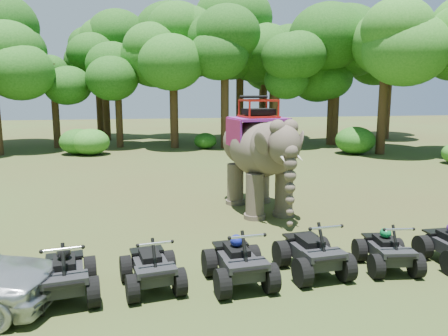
{
  "coord_description": "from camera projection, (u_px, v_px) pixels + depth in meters",
  "views": [
    {
      "loc": [
        -2.29,
        -11.01,
        4.11
      ],
      "look_at": [
        0.0,
        1.2,
        1.9
      ],
      "focal_mm": 35.0,
      "sensor_mm": 36.0,
      "label": 1
    }
  ],
  "objects": [
    {
      "name": "ground",
      "position": [
        232.0,
        245.0,
        11.78
      ],
      "size": [
        110.0,
        110.0,
        0.0
      ],
      "primitive_type": "plane",
      "color": "#47381E",
      "rests_on": "ground"
    },
    {
      "name": "elephant",
      "position": [
        259.0,
        154.0,
        14.95
      ],
      "size": [
        2.59,
        4.87,
        3.92
      ],
      "primitive_type": null,
      "rotation": [
        0.0,
        0.0,
        0.12
      ],
      "color": "brown",
      "rests_on": "ground"
    },
    {
      "name": "atv_0",
      "position": [
        65.0,
        268.0,
        8.66
      ],
      "size": [
        1.49,
        1.88,
        1.26
      ],
      "primitive_type": null,
      "rotation": [
        0.0,
        0.0,
        0.16
      ],
      "color": "black",
      "rests_on": "ground"
    },
    {
      "name": "atv_1",
      "position": [
        151.0,
        261.0,
        9.12
      ],
      "size": [
        1.4,
        1.77,
        1.19
      ],
      "primitive_type": null,
      "rotation": [
        0.0,
        0.0,
        0.15
      ],
      "color": "black",
      "rests_on": "ground"
    },
    {
      "name": "atv_2",
      "position": [
        239.0,
        255.0,
        9.31
      ],
      "size": [
        1.41,
        1.84,
        1.29
      ],
      "primitive_type": null,
      "rotation": [
        0.0,
        0.0,
        0.08
      ],
      "color": "black",
      "rests_on": "ground"
    },
    {
      "name": "atv_3",
      "position": [
        313.0,
        246.0,
        9.86
      ],
      "size": [
        1.43,
        1.86,
        1.3
      ],
      "primitive_type": null,
      "rotation": [
        0.0,
        0.0,
        0.09
      ],
      "color": "black",
      "rests_on": "ground"
    },
    {
      "name": "atv_4",
      "position": [
        387.0,
        245.0,
        10.12
      ],
      "size": [
        1.31,
        1.68,
        1.15
      ],
      "primitive_type": null,
      "rotation": [
        0.0,
        0.0,
        -0.12
      ],
      "color": "black",
      "rests_on": "ground"
    },
    {
      "name": "tree_0",
      "position": [
        174.0,
        84.0,
        31.01
      ],
      "size": [
        6.43,
        6.43,
        9.19
      ],
      "primitive_type": null,
      "color": "#195114",
      "rests_on": "ground"
    },
    {
      "name": "tree_1",
      "position": [
        225.0,
        83.0,
        30.83
      ],
      "size": [
        6.54,
        6.54,
        9.35
      ],
      "primitive_type": null,
      "color": "#195114",
      "rests_on": "ground"
    },
    {
      "name": "tree_2",
      "position": [
        276.0,
        99.0,
        31.15
      ],
      "size": [
        4.96,
        4.96,
        7.09
      ],
      "primitive_type": null,
      "color": "#195114",
      "rests_on": "ground"
    },
    {
      "name": "tree_3",
      "position": [
        336.0,
        97.0,
        32.94
      ],
      "size": [
        5.07,
        5.07,
        7.24
      ],
      "primitive_type": null,
      "color": "#195114",
      "rests_on": "ground"
    },
    {
      "name": "tree_4",
      "position": [
        384.0,
        81.0,
        27.86
      ],
      "size": [
        6.59,
        6.59,
        9.42
      ],
      "primitive_type": null,
      "color": "#195114",
      "rests_on": "ground"
    },
    {
      "name": "tree_30",
      "position": [
        55.0,
        102.0,
        31.23
      ],
      "size": [
        4.66,
        4.66,
        6.66
      ],
      "primitive_type": null,
      "color": "#195114",
      "rests_on": "ground"
    },
    {
      "name": "tree_31",
      "position": [
        118.0,
        102.0,
        31.54
      ],
      "size": [
        4.65,
        4.65,
        6.64
      ],
      "primitive_type": null,
      "color": "#195114",
      "rests_on": "ground"
    },
    {
      "name": "tree_32",
      "position": [
        333.0,
        76.0,
        32.92
      ],
      "size": [
        7.28,
        7.28,
        10.41
      ],
      "primitive_type": null,
      "color": "#195114",
      "rests_on": "ground"
    },
    {
      "name": "tree_33",
      "position": [
        240.0,
        76.0,
        35.96
      ],
      "size": [
        7.39,
        7.39,
        10.56
      ],
      "primitive_type": null,
      "color": "#195114",
      "rests_on": "ground"
    },
    {
      "name": "tree_34",
      "position": [
        273.0,
        85.0,
        35.57
      ],
      "size": [
        6.37,
        6.37,
        9.1
      ],
      "primitive_type": null,
      "color": "#195114",
      "rests_on": "ground"
    },
    {
      "name": "tree_36",
      "position": [
        388.0,
        86.0,
        36.95
      ],
      "size": [
        6.33,
        6.33,
        9.04
      ],
      "primitive_type": null,
      "color": "#195114",
      "rests_on": "ground"
    },
    {
      "name": "tree_37",
      "position": [
        99.0,
        87.0,
        37.28
      ],
      "size": [
        6.16,
        6.16,
        8.81
      ],
      "primitive_type": null,
      "color": "#195114",
      "rests_on": "ground"
    },
    {
      "name": "tree_38",
      "position": [
        105.0,
        82.0,
        36.02
      ],
      "size": [
        6.7,
        6.7,
        9.57
      ],
      "primitive_type": null,
      "color": "#195114",
      "rests_on": "ground"
    },
    {
      "name": "tree_39",
      "position": [
        262.0,
        90.0,
        41.71
      ],
      "size": [
        5.89,
        5.89,
        8.42
      ],
      "primitive_type": null,
      "color": "#195114",
      "rests_on": "ground"
    },
    {
      "name": "tree_40",
      "position": [
        264.0,
        84.0,
        39.2
      ],
      "size": [
        6.61,
        6.61,
        9.45
      ],
      "primitive_type": null,
      "color": "#195114",
      "rests_on": "ground"
    },
    {
      "name": "tree_42",
      "position": [
        385.0,
        81.0,
        39.07
      ],
      "size": [
        6.96,
        6.96,
        9.94
      ],
      "primitive_type": null,
      "color": "#195114",
      "rests_on": "ground"
    },
    {
      "name": "tree_43",
      "position": [
        173.0,
        79.0,
        36.01
      ],
      "size": [
        7.13,
        7.13,
        10.19
      ],
      "primitive_type": null,
      "color": "#195114",
      "rests_on": "ground"
    }
  ]
}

